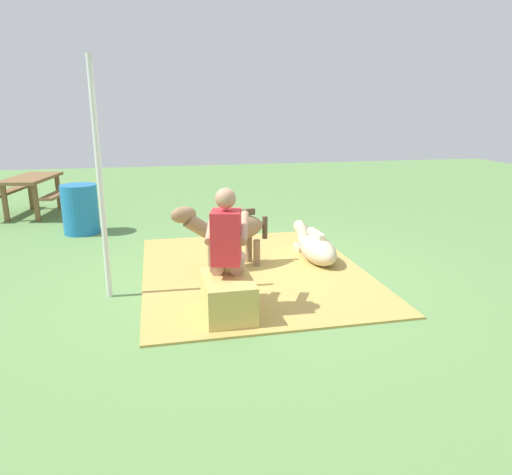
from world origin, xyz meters
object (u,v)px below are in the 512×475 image
Objects in this scene: person_seated at (227,245)px; pony_standing at (228,229)px; hay_bale at (228,297)px; pony_lying at (315,247)px; picnic_bench at (32,186)px; tent_pole_left at (100,183)px; water_barrel at (80,209)px.

person_seated reaches higher than pony_standing.
person_seated is 1.00× the size of pony_standing.
pony_lying reaches higher than hay_bale.
picnic_bench is (5.24, 2.99, -0.12)m from person_seated.
tent_pole_left is 4.98m from picnic_bench.
tent_pole_left is at bearing 112.61° from pony_standing.
person_seated reaches higher than hay_bale.
pony_lying is 5.88m from picnic_bench.
tent_pole_left is at bearing -167.20° from water_barrel.
hay_bale is 0.56× the size of person_seated.
person_seated is (0.16, -0.03, 0.49)m from hay_bale.
pony_lying is 0.53× the size of tent_pole_left.
pony_standing is at bearing -9.07° from hay_bale.
picnic_bench is (4.01, 3.18, 0.04)m from pony_standing.
person_seated is 0.51× the size of tent_pole_left.
hay_bale is 0.88× the size of water_barrel.
water_barrel is 0.32× the size of tent_pole_left.
pony_standing reaches higher than pony_lying.
pony_lying is at bearing -123.97° from water_barrel.
picnic_bench reaches higher than pony_lying.
hay_bale is 0.52m from person_seated.
person_seated is at bearing -152.15° from water_barrel.
pony_lying is at bearing -74.64° from tent_pole_left.
person_seated is 4.07m from water_barrel.
water_barrel is (2.36, 2.09, -0.13)m from pony_standing.
person_seated is 2.03m from pony_lying.
hay_bale is at bearing 170.57° from person_seated.
pony_lying is at bearing -45.95° from person_seated.
pony_lying is (1.36, -1.41, -0.51)m from person_seated.
hay_bale is at bearing -151.23° from picnic_bench.
person_seated is at bearing -150.30° from picnic_bench.
hay_bale is at bearing -153.46° from water_barrel.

